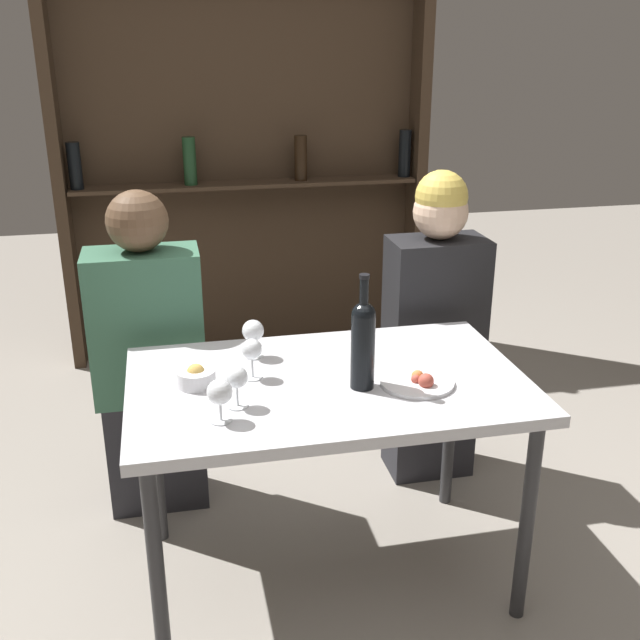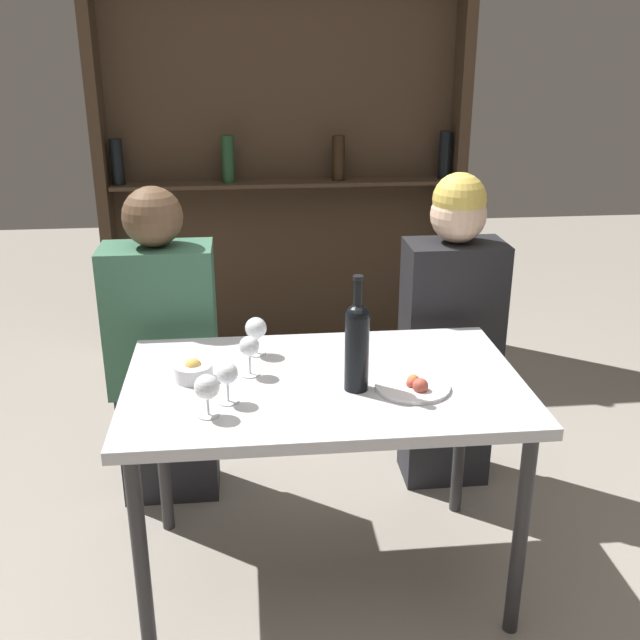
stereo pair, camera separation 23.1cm
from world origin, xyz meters
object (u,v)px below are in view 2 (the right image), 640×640
Objects in this scene: wine_glass_3 at (227,375)px; seated_person_left at (164,357)px; wine_glass_1 at (256,329)px; seated_person_right at (450,336)px; wine_glass_0 at (249,348)px; wine_bottle at (357,342)px; wine_glass_2 at (207,388)px; snack_bowl at (193,371)px; food_plate_0 at (413,386)px.

wine_glass_3 is 0.10× the size of seated_person_left.
wine_glass_1 is 0.10× the size of seated_person_right.
seated_person_left is (-0.32, 0.51, -0.24)m from wine_glass_0.
seated_person_right is at bearing 53.90° from wine_bottle.
snack_bowl is (-0.05, 0.24, -0.06)m from wine_glass_2.
seated_person_right reaches higher than wine_glass_0.
seated_person_left is at bearing 105.80° from snack_bowl.
wine_bottle is 0.45m from wine_glass_2.
snack_bowl is (-0.48, 0.11, -0.12)m from wine_bottle.
wine_glass_0 is 0.57× the size of food_plate_0.
wine_bottle is at bearing -13.30° from snack_bowl.
seated_person_left is 0.98× the size of seated_person_right.
food_plate_0 is at bearing -39.56° from seated_person_left.
wine_bottle is 2.75× the size of wine_glass_0.
wine_glass_1 is at bearing 41.75° from snack_bowl.
seated_person_right is at bearing 40.45° from wine_glass_2.
wine_glass_2 and wine_glass_3 have the same top height.
wine_glass_0 reaches higher than wine_glass_2.
seated_person_left is at bearing 110.33° from wine_glass_3.
wine_glass_3 is at bearing -172.70° from wine_bottle.
wine_glass_2 is at bearing -163.86° from wine_bottle.
seated_person_right reaches higher than wine_bottle.
seated_person_left is at bearing 122.12° from wine_glass_0.
wine_glass_2 is 0.09m from wine_glass_3.
seated_person_right reaches higher than seated_person_left.
seated_person_right is (0.84, 0.68, -0.20)m from wine_glass_3.
snack_bowl is at bearing 123.18° from wine_glass_3.
wine_bottle is 0.29× the size of seated_person_left.
snack_bowl is 0.09× the size of seated_person_right.
wine_bottle is 0.38m from wine_glass_3.
seated_person_right is at bearing 25.02° from wine_glass_1.
seated_person_right is at bearing 33.25° from wine_glass_0.
wine_bottle is at bearing -45.05° from wine_glass_1.
wine_glass_0 is at bearing 157.33° from wine_bottle.
wine_glass_0 is 1.09× the size of snack_bowl.
seated_person_right is (1.09, 0.00, 0.04)m from seated_person_left.
wine_bottle reaches higher than wine_glass_2.
food_plate_0 is at bearing -17.42° from wine_glass_0.
seated_person_right is (0.75, 0.35, -0.20)m from wine_glass_1.
wine_glass_0 reaches higher than snack_bowl.
snack_bowl is at bearing -74.20° from seated_person_left.
wine_glass_1 is 0.85m from seated_person_right.
seated_person_left is (-0.15, 0.52, -0.18)m from snack_bowl.
wine_glass_2 is 0.25m from snack_bowl.
wine_glass_1 is at bearing -154.98° from seated_person_right.
wine_glass_0 is at bearing 64.98° from wine_glass_2.
food_plate_0 is 0.18× the size of seated_person_left.
wine_bottle is at bearing -126.10° from seated_person_right.
wine_glass_1 is 0.27m from snack_bowl.
seated_person_right is (0.89, 0.76, -0.20)m from wine_glass_2.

